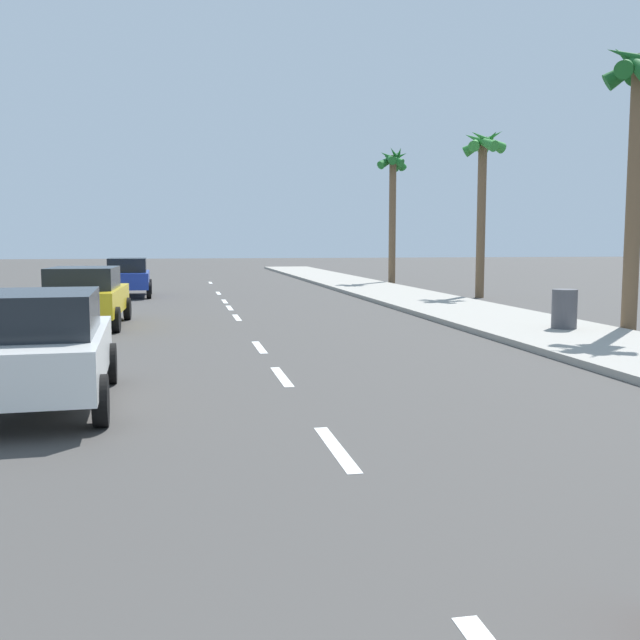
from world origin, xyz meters
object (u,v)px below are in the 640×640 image
palm_tree_mid (638,107)px  trash_bin_far (564,309)px  palm_tree_distant (393,179)px  parked_car_blue (128,276)px  palm_tree_far (483,166)px  parked_car_yellow (85,295)px  parked_car_white (38,345)px

palm_tree_mid → trash_bin_far: size_ratio=7.51×
palm_tree_distant → trash_bin_far: size_ratio=7.67×
parked_car_blue → palm_tree_far: size_ratio=0.60×
parked_car_yellow → palm_tree_distant: palm_tree_distant is taller
parked_car_blue → palm_tree_mid: 20.01m
parked_car_blue → palm_tree_far: 14.86m
parked_car_blue → palm_tree_far: palm_tree_far is taller
palm_tree_far → trash_bin_far: 12.45m
parked_car_white → trash_bin_far: parked_car_white is taller
palm_tree_far → palm_tree_distant: bearing=93.9°
palm_tree_far → palm_tree_distant: palm_tree_distant is taller
palm_tree_distant → parked_car_yellow: bearing=-127.7°
parked_car_white → palm_tree_mid: bearing=21.8°
parked_car_blue → palm_tree_distant: (13.14, 6.77, 4.65)m
trash_bin_far → palm_tree_far: bearing=76.9°
parked_car_yellow → palm_tree_far: bearing=29.0°
parked_car_yellow → parked_car_blue: size_ratio=1.11×
palm_tree_mid → palm_tree_distant: palm_tree_distant is taller
parked_car_white → parked_car_blue: size_ratio=1.04×
palm_tree_far → trash_bin_far: size_ratio=7.14×
parked_car_yellow → palm_tree_far: (14.21, 7.48, 4.34)m
parked_car_yellow → trash_bin_far: size_ratio=4.72×
palm_tree_mid → trash_bin_far: (-1.66, 0.10, -4.79)m
palm_tree_distant → trash_bin_far: bearing=-95.2°
palm_tree_far → palm_tree_distant: size_ratio=0.93×
parked_car_yellow → palm_tree_far: size_ratio=0.66×
parked_car_blue → trash_bin_far: size_ratio=4.25×
palm_tree_distant → trash_bin_far: 21.94m
palm_tree_mid → palm_tree_far: palm_tree_mid is taller
palm_tree_distant → parked_car_white: bearing=-115.5°
parked_car_yellow → trash_bin_far: 12.18m
trash_bin_far → palm_tree_mid: bearing=-3.5°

